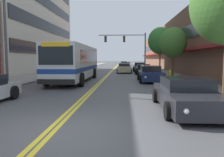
{
  "coord_description": "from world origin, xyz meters",
  "views": [
    {
      "loc": [
        2.02,
        -5.8,
        2.0
      ],
      "look_at": [
        0.41,
        22.59,
        -0.61
      ],
      "focal_mm": 35.0,
      "sensor_mm": 36.0,
      "label": 1
    }
  ],
  "objects_px": {
    "car_white_moving_third": "(125,66)",
    "street_tree_right_far": "(160,41)",
    "street_lamp_left_near": "(8,18)",
    "car_dark_grey_parked_left_far": "(77,69)",
    "car_charcoal_parked_right_foreground": "(186,95)",
    "car_red_moving_lead": "(124,64)",
    "fire_hydrant": "(170,75)",
    "traffic_signal_mast": "(128,44)",
    "city_bus": "(75,61)",
    "car_slate_blue_parked_right_end": "(140,67)",
    "street_tree_right_mid": "(173,43)",
    "car_beige_moving_second": "(124,68)",
    "car_navy_parked_right_far": "(150,74)",
    "car_champagne_parked_left_mid": "(89,66)",
    "car_black_parked_right_mid": "(143,70)"
  },
  "relations": [
    {
      "from": "car_beige_moving_second",
      "to": "traffic_signal_mast",
      "type": "bearing_deg",
      "value": 78.93
    },
    {
      "from": "car_navy_parked_right_far",
      "to": "street_tree_right_far",
      "type": "relative_size",
      "value": 0.71
    },
    {
      "from": "car_navy_parked_right_far",
      "to": "fire_hydrant",
      "type": "xyz_separation_m",
      "value": [
        1.66,
        -0.01,
        -0.06
      ]
    },
    {
      "from": "car_navy_parked_right_far",
      "to": "street_tree_right_mid",
      "type": "bearing_deg",
      "value": 56.65
    },
    {
      "from": "street_lamp_left_near",
      "to": "car_white_moving_third",
      "type": "bearing_deg",
      "value": 75.89
    },
    {
      "from": "car_dark_grey_parked_left_far",
      "to": "fire_hydrant",
      "type": "height_order",
      "value": "car_dark_grey_parked_left_far"
    },
    {
      "from": "car_white_moving_third",
      "to": "street_tree_right_far",
      "type": "distance_m",
      "value": 10.83
    },
    {
      "from": "city_bus",
      "to": "car_white_moving_third",
      "type": "distance_m",
      "value": 23.5
    },
    {
      "from": "car_slate_blue_parked_right_end",
      "to": "street_lamp_left_near",
      "type": "height_order",
      "value": "street_lamp_left_near"
    },
    {
      "from": "street_lamp_left_near",
      "to": "car_dark_grey_parked_left_far",
      "type": "bearing_deg",
      "value": 87.46
    },
    {
      "from": "street_lamp_left_near",
      "to": "street_tree_right_mid",
      "type": "distance_m",
      "value": 15.84
    },
    {
      "from": "city_bus",
      "to": "car_black_parked_right_mid",
      "type": "distance_m",
      "value": 11.12
    },
    {
      "from": "car_charcoal_parked_right_foreground",
      "to": "car_red_moving_lead",
      "type": "relative_size",
      "value": 1.01
    },
    {
      "from": "car_champagne_parked_left_mid",
      "to": "car_slate_blue_parked_right_end",
      "type": "height_order",
      "value": "car_slate_blue_parked_right_end"
    },
    {
      "from": "car_dark_grey_parked_left_far",
      "to": "car_charcoal_parked_right_foreground",
      "type": "height_order",
      "value": "car_dark_grey_parked_left_far"
    },
    {
      "from": "car_red_moving_lead",
      "to": "city_bus",
      "type": "bearing_deg",
      "value": -95.92
    },
    {
      "from": "car_dark_grey_parked_left_far",
      "to": "traffic_signal_mast",
      "type": "height_order",
      "value": "traffic_signal_mast"
    },
    {
      "from": "car_red_moving_lead",
      "to": "car_white_moving_third",
      "type": "bearing_deg",
      "value": -89.02
    },
    {
      "from": "car_slate_blue_parked_right_end",
      "to": "street_tree_right_mid",
      "type": "xyz_separation_m",
      "value": [
        2.7,
        -10.66,
        3.01
      ]
    },
    {
      "from": "traffic_signal_mast",
      "to": "city_bus",
      "type": "bearing_deg",
      "value": -108.21
    },
    {
      "from": "street_tree_right_mid",
      "to": "fire_hydrant",
      "type": "distance_m",
      "value": 5.4
    },
    {
      "from": "car_champagne_parked_left_mid",
      "to": "car_red_moving_lead",
      "type": "relative_size",
      "value": 0.93
    },
    {
      "from": "car_beige_moving_second",
      "to": "car_charcoal_parked_right_foreground",
      "type": "bearing_deg",
      "value": -83.79
    },
    {
      "from": "car_navy_parked_right_far",
      "to": "car_red_moving_lead",
      "type": "height_order",
      "value": "car_navy_parked_right_far"
    },
    {
      "from": "car_beige_moving_second",
      "to": "fire_hydrant",
      "type": "relative_size",
      "value": 5.4
    },
    {
      "from": "city_bus",
      "to": "street_tree_right_far",
      "type": "distance_m",
      "value": 17.65
    },
    {
      "from": "car_navy_parked_right_far",
      "to": "car_slate_blue_parked_right_end",
      "type": "distance_m",
      "value": 14.93
    },
    {
      "from": "street_tree_right_mid",
      "to": "car_beige_moving_second",
      "type": "bearing_deg",
      "value": 123.85
    },
    {
      "from": "car_beige_moving_second",
      "to": "car_white_moving_third",
      "type": "relative_size",
      "value": 1.13
    },
    {
      "from": "car_slate_blue_parked_right_end",
      "to": "traffic_signal_mast",
      "type": "relative_size",
      "value": 0.6
    },
    {
      "from": "car_champagne_parked_left_mid",
      "to": "street_tree_right_far",
      "type": "bearing_deg",
      "value": -22.57
    },
    {
      "from": "car_navy_parked_right_far",
      "to": "car_white_moving_third",
      "type": "distance_m",
      "value": 23.19
    },
    {
      "from": "car_charcoal_parked_right_foreground",
      "to": "car_slate_blue_parked_right_end",
      "type": "height_order",
      "value": "car_slate_blue_parked_right_end"
    },
    {
      "from": "city_bus",
      "to": "street_tree_right_far",
      "type": "relative_size",
      "value": 1.68
    },
    {
      "from": "city_bus",
      "to": "fire_hydrant",
      "type": "relative_size",
      "value": 12.1
    },
    {
      "from": "car_red_moving_lead",
      "to": "traffic_signal_mast",
      "type": "bearing_deg",
      "value": -88.42
    },
    {
      "from": "car_white_moving_third",
      "to": "traffic_signal_mast",
      "type": "height_order",
      "value": "traffic_signal_mast"
    },
    {
      "from": "city_bus",
      "to": "car_navy_parked_right_far",
      "type": "relative_size",
      "value": 2.37
    },
    {
      "from": "car_dark_grey_parked_left_far",
      "to": "car_black_parked_right_mid",
      "type": "bearing_deg",
      "value": -6.89
    },
    {
      "from": "car_charcoal_parked_right_foreground",
      "to": "car_red_moving_lead",
      "type": "height_order",
      "value": "car_red_moving_lead"
    },
    {
      "from": "car_black_parked_right_mid",
      "to": "street_tree_right_mid",
      "type": "bearing_deg",
      "value": -59.59
    },
    {
      "from": "car_red_moving_lead",
      "to": "street_lamp_left_near",
      "type": "relative_size",
      "value": 0.63
    },
    {
      "from": "city_bus",
      "to": "street_tree_right_mid",
      "type": "height_order",
      "value": "street_tree_right_mid"
    },
    {
      "from": "traffic_signal_mast",
      "to": "street_tree_right_mid",
      "type": "distance_m",
      "value": 11.61
    },
    {
      "from": "car_black_parked_right_mid",
      "to": "car_navy_parked_right_far",
      "type": "bearing_deg",
      "value": -90.86
    },
    {
      "from": "car_black_parked_right_mid",
      "to": "car_red_moving_lead",
      "type": "xyz_separation_m",
      "value": [
        -2.52,
        31.68,
        -0.01
      ]
    },
    {
      "from": "car_navy_parked_right_far",
      "to": "fire_hydrant",
      "type": "bearing_deg",
      "value": -0.24
    },
    {
      "from": "car_navy_parked_right_far",
      "to": "street_tree_right_far",
      "type": "bearing_deg",
      "value": 77.86
    },
    {
      "from": "city_bus",
      "to": "street_tree_right_far",
      "type": "xyz_separation_m",
      "value": [
        9.71,
        14.45,
        2.91
      ]
    },
    {
      "from": "car_charcoal_parked_right_foreground",
      "to": "traffic_signal_mast",
      "type": "relative_size",
      "value": 0.67
    }
  ]
}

